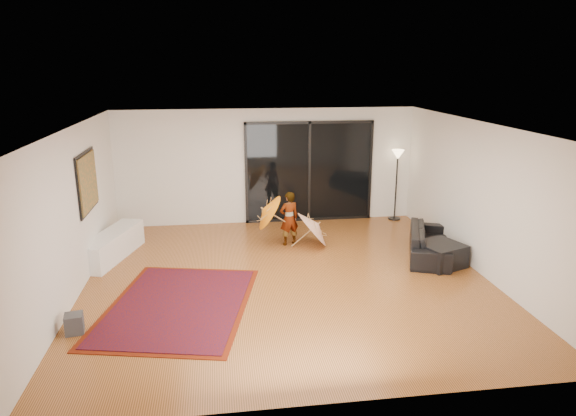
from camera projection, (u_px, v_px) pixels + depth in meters
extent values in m
plane|color=#AF6230|center=(288.00, 279.00, 9.10)|extent=(7.00, 7.00, 0.00)
plane|color=white|center=(288.00, 126.00, 8.36)|extent=(7.00, 7.00, 0.00)
plane|color=silver|center=(267.00, 167.00, 12.07)|extent=(7.00, 0.00, 7.00)
plane|color=silver|center=(333.00, 294.00, 5.39)|extent=(7.00, 0.00, 7.00)
plane|color=silver|center=(73.00, 214.00, 8.26)|extent=(0.00, 7.00, 7.00)
plane|color=silver|center=(481.00, 199.00, 9.20)|extent=(0.00, 7.00, 7.00)
cube|color=black|center=(309.00, 172.00, 12.21)|extent=(3.00, 0.04, 2.40)
cube|color=black|center=(310.00, 122.00, 11.88)|extent=(3.06, 0.06, 0.06)
cube|color=black|center=(309.00, 219.00, 12.51)|extent=(3.06, 0.06, 0.06)
cube|color=black|center=(309.00, 172.00, 12.19)|extent=(0.06, 0.06, 2.40)
cube|color=black|center=(87.00, 182.00, 9.14)|extent=(0.02, 1.28, 1.08)
cube|color=#1F4D3B|center=(88.00, 182.00, 9.14)|extent=(0.03, 1.18, 0.98)
cube|color=white|center=(113.00, 245.00, 10.03)|extent=(0.98, 1.92, 0.52)
cube|color=#424244|center=(74.00, 324.00, 7.24)|extent=(0.29, 0.29, 0.28)
cube|color=#5B1807|center=(178.00, 305.00, 8.09)|extent=(2.73, 3.37, 0.01)
cube|color=#640E09|center=(178.00, 305.00, 8.09)|extent=(2.54, 3.18, 0.02)
imported|color=black|center=(430.00, 242.00, 10.14)|extent=(1.39, 2.07, 0.56)
cube|color=black|center=(440.00, 254.00, 9.66)|extent=(0.98, 0.98, 0.43)
cylinder|color=black|center=(394.00, 218.00, 12.60)|extent=(0.30, 0.30, 0.03)
cylinder|color=black|center=(396.00, 188.00, 12.39)|extent=(0.04, 0.04, 1.58)
cone|color=#FFD899|center=(398.00, 155.00, 12.17)|extent=(0.30, 0.30, 0.23)
imported|color=#999999|center=(289.00, 218.00, 10.69)|extent=(0.48, 0.38, 1.15)
cone|color=orange|center=(263.00, 213.00, 10.52)|extent=(0.58, 0.80, 0.76)
cylinder|color=#A47946|center=(263.00, 228.00, 10.61)|extent=(0.43, 0.02, 0.29)
cylinder|color=#A47946|center=(263.00, 208.00, 10.50)|extent=(0.05, 0.02, 0.05)
cone|color=silver|center=(319.00, 222.00, 10.64)|extent=(0.72, 0.90, 0.81)
cylinder|color=#A47946|center=(318.00, 239.00, 10.74)|extent=(0.44, 0.02, 0.37)
cylinder|color=#A47946|center=(319.00, 217.00, 10.61)|extent=(0.05, 0.02, 0.05)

